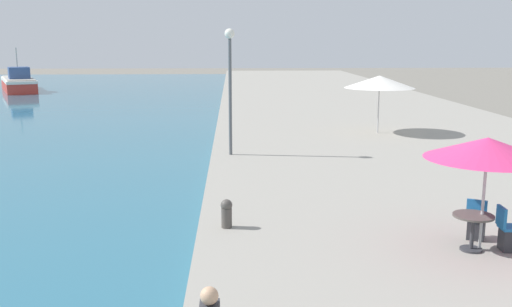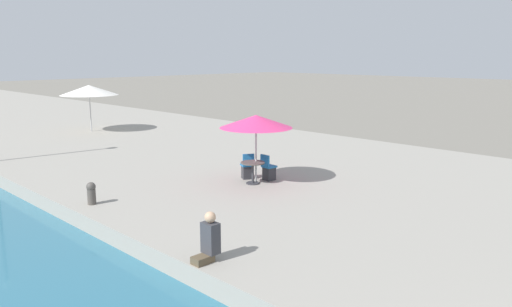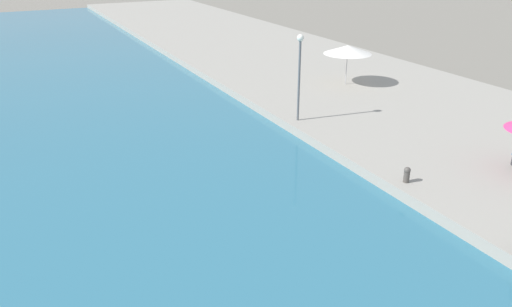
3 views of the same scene
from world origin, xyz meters
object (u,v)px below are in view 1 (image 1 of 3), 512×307
at_px(fishing_boat_mid, 19,83).
at_px(cafe_chair_left, 476,225).
at_px(lamppost, 230,70).
at_px(cafe_chair_right, 509,235).
at_px(cafe_umbrella_white, 380,82).
at_px(cafe_umbrella_pink, 487,148).
at_px(mooring_bollard, 227,213).
at_px(cafe_table, 473,225).

bearing_deg(fishing_boat_mid, cafe_chair_left, -83.81).
xyz_separation_m(fishing_boat_mid, lamppost, (19.71, -33.16, 2.77)).
xyz_separation_m(cafe_chair_left, cafe_chair_right, (0.37, -0.68, 0.00)).
bearing_deg(cafe_umbrella_white, cafe_chair_left, -95.99).
distance_m(fishing_boat_mid, cafe_umbrella_white, 38.80).
bearing_deg(lamppost, cafe_chair_right, -60.99).
xyz_separation_m(cafe_umbrella_white, lamppost, (-6.69, -4.80, 0.78)).
xyz_separation_m(cafe_umbrella_pink, cafe_chair_left, (0.17, 0.60, -1.75)).
distance_m(fishing_boat_mid, cafe_umbrella_pink, 49.75).
relative_size(fishing_boat_mid, cafe_chair_right, 9.86).
bearing_deg(lamppost, cafe_umbrella_pink, -63.20).
xyz_separation_m(cafe_umbrella_white, cafe_chair_left, (-1.49, -14.17, -1.99)).
height_order(cafe_chair_left, cafe_chair_right, same).
bearing_deg(cafe_chair_right, mooring_bollard, -102.82).
relative_size(cafe_umbrella_pink, mooring_bollard, 3.70).
bearing_deg(cafe_umbrella_pink, mooring_bollard, 162.64).
relative_size(cafe_table, cafe_chair_left, 0.88).
relative_size(cafe_table, cafe_chair_right, 0.88).
bearing_deg(fishing_boat_mid, cafe_chair_right, -83.84).
distance_m(fishing_boat_mid, lamppost, 38.67).
height_order(cafe_umbrella_white, mooring_bollard, cafe_umbrella_white).
xyz_separation_m(fishing_boat_mid, cafe_chair_left, (24.91, -42.53, 0.00)).
bearing_deg(cafe_umbrella_pink, cafe_table, -170.65).
xyz_separation_m(cafe_chair_left, lamppost, (-5.21, 9.37, 2.77)).
xyz_separation_m(cafe_chair_left, mooring_bollard, (-5.28, 1.00, 0.02)).
height_order(fishing_boat_mid, mooring_bollard, fishing_boat_mid).
bearing_deg(lamppost, mooring_bollard, -90.47).
xyz_separation_m(cafe_umbrella_pink, cafe_chair_right, (0.54, -0.08, -1.75)).
height_order(fishing_boat_mid, cafe_umbrella_pink, fishing_boat_mid).
xyz_separation_m(cafe_umbrella_white, mooring_bollard, (-6.76, -13.18, -1.97)).
xyz_separation_m(cafe_chair_right, mooring_bollard, (-5.64, 1.67, 0.02)).
bearing_deg(cafe_umbrella_pink, cafe_umbrella_white, 83.60).
bearing_deg(cafe_chair_right, lamppost, -147.29).
xyz_separation_m(cafe_umbrella_pink, cafe_umbrella_white, (1.66, 14.77, 0.24)).
xyz_separation_m(cafe_table, cafe_chair_right, (0.72, -0.05, -0.21)).
bearing_deg(cafe_umbrella_pink, cafe_chair_left, 74.17).
bearing_deg(cafe_chair_right, cafe_umbrella_pink, -94.49).
bearing_deg(mooring_bollard, cafe_table, -18.29).
xyz_separation_m(fishing_boat_mid, cafe_umbrella_white, (26.40, -28.36, 1.99)).
height_order(cafe_umbrella_pink, cafe_chair_left, cafe_umbrella_pink).
bearing_deg(cafe_umbrella_pink, lamppost, 116.80).
height_order(fishing_boat_mid, lamppost, lamppost).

